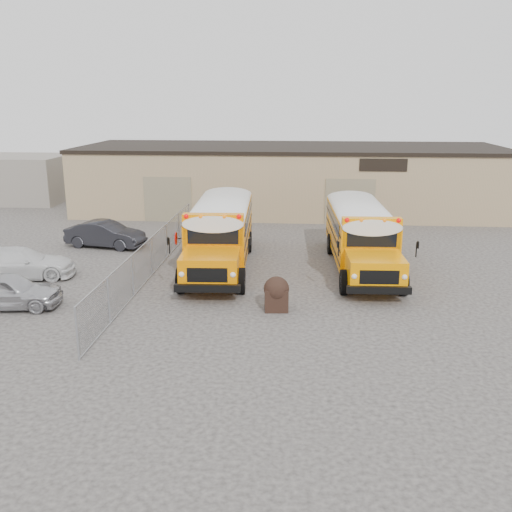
# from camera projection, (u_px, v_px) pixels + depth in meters

# --- Properties ---
(ground) EXTENTS (120.00, 120.00, 0.00)m
(ground) POSITION_uv_depth(u_px,v_px,m) (278.00, 301.00, 23.23)
(ground) COLOR #312E2C
(ground) RESTS_ON ground
(warehouse) EXTENTS (30.20, 10.20, 4.67)m
(warehouse) POSITION_uv_depth(u_px,v_px,m) (290.00, 178.00, 41.80)
(warehouse) COLOR #96845C
(warehouse) RESTS_ON ground
(chainlink_fence) EXTENTS (0.07, 18.07, 1.81)m
(chainlink_fence) POSITION_uv_depth(u_px,v_px,m) (151.00, 257.00, 26.33)
(chainlink_fence) COLOR #94979C
(chainlink_fence) RESTS_ON ground
(distant_building_left) EXTENTS (8.00, 6.00, 3.60)m
(distant_building_left) POSITION_uv_depth(u_px,v_px,m) (16.00, 178.00, 45.59)
(distant_building_left) COLOR gray
(distant_building_left) RESTS_ON ground
(school_bus_left) EXTENTS (3.43, 11.05, 3.20)m
(school_bus_left) POSITION_uv_depth(u_px,v_px,m) (231.00, 203.00, 34.39)
(school_bus_left) COLOR orange
(school_bus_left) RESTS_ON ground
(school_bus_right) EXTENTS (3.06, 10.62, 3.08)m
(school_bus_right) POSITION_uv_depth(u_px,v_px,m) (346.00, 206.00, 33.82)
(school_bus_right) COLOR #FF9300
(school_bus_right) RESTS_ON ground
(tarp_bundle) EXTENTS (0.99, 0.99, 1.35)m
(tarp_bundle) POSITION_uv_depth(u_px,v_px,m) (276.00, 293.00, 22.06)
(tarp_bundle) COLOR black
(tarp_bundle) RESTS_ON ground
(car_silver) EXTENTS (4.32, 2.13, 1.42)m
(car_silver) POSITION_uv_depth(u_px,v_px,m) (7.00, 291.00, 22.27)
(car_silver) COLOR silver
(car_silver) RESTS_ON ground
(car_white) EXTENTS (5.23, 3.08, 1.42)m
(car_white) POSITION_uv_depth(u_px,v_px,m) (20.00, 263.00, 25.99)
(car_white) COLOR silver
(car_white) RESTS_ON ground
(car_dark) EXTENTS (4.59, 2.32, 1.44)m
(car_dark) POSITION_uv_depth(u_px,v_px,m) (105.00, 234.00, 31.50)
(car_dark) COLOR black
(car_dark) RESTS_ON ground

